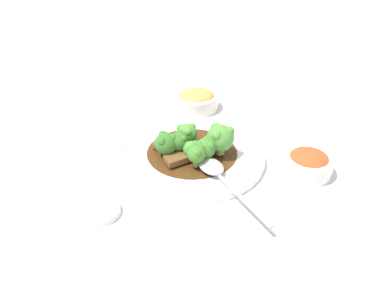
{
  "coord_description": "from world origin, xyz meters",
  "views": [
    {
      "loc": [
        -0.21,
        0.6,
        0.44
      ],
      "look_at": [
        0.0,
        0.0,
        0.03
      ],
      "focal_mm": 35.0,
      "sensor_mm": 36.0,
      "label": 1
    }
  ],
  "objects_px": {
    "beef_strip_0": "(179,158)",
    "broccoli_floret_1": "(179,141)",
    "sauce_dish": "(101,211)",
    "main_plate": "(192,154)",
    "beef_strip_3": "(211,144)",
    "side_bowl_kimchi": "(308,163)",
    "beef_strip_2": "(184,134)",
    "side_bowl_appetizer": "(197,100)",
    "beef_strip_1": "(166,142)",
    "serving_spoon": "(216,171)",
    "broccoli_floret_4": "(205,148)",
    "broccoli_floret_2": "(166,143)",
    "broccoli_floret_5": "(220,138)",
    "broccoli_floret_0": "(196,154)",
    "broccoli_floret_3": "(187,134)",
    "broccoli_floret_6": "(191,149)"
  },
  "relations": [
    {
      "from": "broccoli_floret_2",
      "to": "broccoli_floret_4",
      "type": "relative_size",
      "value": 1.06
    },
    {
      "from": "serving_spoon",
      "to": "broccoli_floret_4",
      "type": "bearing_deg",
      "value": -49.76
    },
    {
      "from": "beef_strip_3",
      "to": "sauce_dish",
      "type": "distance_m",
      "value": 0.27
    },
    {
      "from": "broccoli_floret_2",
      "to": "sauce_dish",
      "type": "relative_size",
      "value": 0.74
    },
    {
      "from": "beef_strip_1",
      "to": "broccoli_floret_0",
      "type": "bearing_deg",
      "value": 148.52
    },
    {
      "from": "broccoli_floret_0",
      "to": "broccoli_floret_1",
      "type": "xyz_separation_m",
      "value": [
        0.05,
        -0.03,
        0.0
      ]
    },
    {
      "from": "beef_strip_0",
      "to": "side_bowl_appetizer",
      "type": "height_order",
      "value": "side_bowl_appetizer"
    },
    {
      "from": "broccoli_floret_0",
      "to": "side_bowl_appetizer",
      "type": "distance_m",
      "value": 0.28
    },
    {
      "from": "main_plate",
      "to": "serving_spoon",
      "type": "relative_size",
      "value": 1.72
    },
    {
      "from": "side_bowl_kimchi",
      "to": "broccoli_floret_3",
      "type": "bearing_deg",
      "value": 3.52
    },
    {
      "from": "beef_strip_0",
      "to": "broccoli_floret_1",
      "type": "bearing_deg",
      "value": -68.68
    },
    {
      "from": "beef_strip_3",
      "to": "broccoli_floret_2",
      "type": "bearing_deg",
      "value": 37.63
    },
    {
      "from": "broccoli_floret_6",
      "to": "broccoli_floret_0",
      "type": "bearing_deg",
      "value": 128.11
    },
    {
      "from": "broccoli_floret_0",
      "to": "sauce_dish",
      "type": "bearing_deg",
      "value": 54.31
    },
    {
      "from": "beef_strip_3",
      "to": "broccoli_floret_4",
      "type": "bearing_deg",
      "value": 93.39
    },
    {
      "from": "broccoli_floret_3",
      "to": "broccoli_floret_6",
      "type": "distance_m",
      "value": 0.04
    },
    {
      "from": "broccoli_floret_4",
      "to": "serving_spoon",
      "type": "distance_m",
      "value": 0.06
    },
    {
      "from": "broccoli_floret_1",
      "to": "side_bowl_appetizer",
      "type": "xyz_separation_m",
      "value": [
        0.04,
        -0.24,
        -0.02
      ]
    },
    {
      "from": "beef_strip_2",
      "to": "serving_spoon",
      "type": "distance_m",
      "value": 0.15
    },
    {
      "from": "side_bowl_kimchi",
      "to": "side_bowl_appetizer",
      "type": "relative_size",
      "value": 0.84
    },
    {
      "from": "serving_spoon",
      "to": "side_bowl_kimchi",
      "type": "relative_size",
      "value": 1.86
    },
    {
      "from": "broccoli_floret_6",
      "to": "serving_spoon",
      "type": "distance_m",
      "value": 0.07
    },
    {
      "from": "beef_strip_0",
      "to": "broccoli_floret_0",
      "type": "height_order",
      "value": "broccoli_floret_0"
    },
    {
      "from": "beef_strip_3",
      "to": "side_bowl_appetizer",
      "type": "distance_m",
      "value": 0.22
    },
    {
      "from": "beef_strip_1",
      "to": "serving_spoon",
      "type": "height_order",
      "value": "serving_spoon"
    },
    {
      "from": "main_plate",
      "to": "broccoli_floret_0",
      "type": "bearing_deg",
      "value": 117.8
    },
    {
      "from": "beef_strip_1",
      "to": "side_bowl_appetizer",
      "type": "distance_m",
      "value": 0.22
    },
    {
      "from": "main_plate",
      "to": "beef_strip_0",
      "type": "relative_size",
      "value": 4.83
    },
    {
      "from": "beef_strip_1",
      "to": "broccoli_floret_1",
      "type": "height_order",
      "value": "broccoli_floret_1"
    },
    {
      "from": "beef_strip_1",
      "to": "broccoli_floret_0",
      "type": "distance_m",
      "value": 0.1
    },
    {
      "from": "beef_strip_0",
      "to": "broccoli_floret_1",
      "type": "xyz_separation_m",
      "value": [
        0.01,
        -0.03,
        0.02
      ]
    },
    {
      "from": "beef_strip_1",
      "to": "beef_strip_2",
      "type": "height_order",
      "value": "beef_strip_1"
    },
    {
      "from": "broccoli_floret_1",
      "to": "broccoli_floret_4",
      "type": "xyz_separation_m",
      "value": [
        -0.06,
        0.0,
        -0.0
      ]
    },
    {
      "from": "broccoli_floret_0",
      "to": "beef_strip_2",
      "type": "bearing_deg",
      "value": -57.33
    },
    {
      "from": "broccoli_floret_1",
      "to": "beef_strip_0",
      "type": "bearing_deg",
      "value": 111.32
    },
    {
      "from": "serving_spoon",
      "to": "broccoli_floret_2",
      "type": "bearing_deg",
      "value": -14.86
    },
    {
      "from": "sauce_dish",
      "to": "beef_strip_0",
      "type": "bearing_deg",
      "value": -115.51
    },
    {
      "from": "beef_strip_1",
      "to": "serving_spoon",
      "type": "bearing_deg",
      "value": 153.4
    },
    {
      "from": "broccoli_floret_2",
      "to": "broccoli_floret_5",
      "type": "height_order",
      "value": "broccoli_floret_5"
    },
    {
      "from": "serving_spoon",
      "to": "beef_strip_0",
      "type": "bearing_deg",
      "value": -11.74
    },
    {
      "from": "main_plate",
      "to": "beef_strip_3",
      "type": "height_order",
      "value": "beef_strip_3"
    },
    {
      "from": "broccoli_floret_1",
      "to": "serving_spoon",
      "type": "distance_m",
      "value": 0.1
    },
    {
      "from": "broccoli_floret_1",
      "to": "beef_strip_3",
      "type": "bearing_deg",
      "value": -140.59
    },
    {
      "from": "broccoli_floret_5",
      "to": "broccoli_floret_6",
      "type": "height_order",
      "value": "broccoli_floret_5"
    },
    {
      "from": "beef_strip_1",
      "to": "side_bowl_kimchi",
      "type": "bearing_deg",
      "value": -175.19
    },
    {
      "from": "beef_strip_2",
      "to": "side_bowl_appetizer",
      "type": "distance_m",
      "value": 0.17
    },
    {
      "from": "broccoli_floret_0",
      "to": "broccoli_floret_6",
      "type": "bearing_deg",
      "value": -51.89
    },
    {
      "from": "side_bowl_kimchi",
      "to": "sauce_dish",
      "type": "distance_m",
      "value": 0.4
    },
    {
      "from": "beef_strip_2",
      "to": "broccoli_floret_0",
      "type": "relative_size",
      "value": 1.28
    },
    {
      "from": "serving_spoon",
      "to": "side_bowl_appetizer",
      "type": "relative_size",
      "value": 1.56
    }
  ]
}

